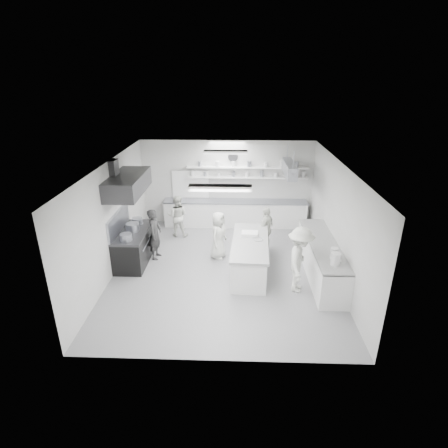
{
  "coord_description": "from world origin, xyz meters",
  "views": [
    {
      "loc": [
        0.33,
        -8.9,
        5.11
      ],
      "look_at": [
        -0.01,
        0.6,
        1.13
      ],
      "focal_mm": 29.06,
      "sensor_mm": 36.0,
      "label": 1
    }
  ],
  "objects_px": {
    "right_counter": "(322,260)",
    "cook_stove": "(155,234)",
    "prep_island": "(250,257)",
    "stove": "(134,247)",
    "cook_back": "(177,216)",
    "back_counter": "(235,213)"
  },
  "relations": [
    {
      "from": "back_counter",
      "to": "cook_stove",
      "type": "relative_size",
      "value": 3.28
    },
    {
      "from": "stove",
      "to": "back_counter",
      "type": "height_order",
      "value": "back_counter"
    },
    {
      "from": "prep_island",
      "to": "stove",
      "type": "bearing_deg",
      "value": 175.1
    },
    {
      "from": "stove",
      "to": "back_counter",
      "type": "bearing_deg",
      "value": 43.99
    },
    {
      "from": "prep_island",
      "to": "cook_back",
      "type": "height_order",
      "value": "cook_back"
    },
    {
      "from": "back_counter",
      "to": "prep_island",
      "type": "distance_m",
      "value": 3.31
    },
    {
      "from": "right_counter",
      "to": "cook_stove",
      "type": "distance_m",
      "value": 4.76
    },
    {
      "from": "back_counter",
      "to": "cook_stove",
      "type": "distance_m",
      "value": 3.47
    },
    {
      "from": "back_counter",
      "to": "cook_back",
      "type": "bearing_deg",
      "value": -153.84
    },
    {
      "from": "right_counter",
      "to": "cook_back",
      "type": "bearing_deg",
      "value": 150.1
    },
    {
      "from": "stove",
      "to": "cook_stove",
      "type": "distance_m",
      "value": 0.7
    },
    {
      "from": "right_counter",
      "to": "stove",
      "type": "bearing_deg",
      "value": 173.48
    },
    {
      "from": "stove",
      "to": "cook_back",
      "type": "distance_m",
      "value": 2.11
    },
    {
      "from": "back_counter",
      "to": "right_counter",
      "type": "height_order",
      "value": "right_counter"
    },
    {
      "from": "stove",
      "to": "cook_back",
      "type": "bearing_deg",
      "value": 62.2
    },
    {
      "from": "stove",
      "to": "cook_stove",
      "type": "relative_size",
      "value": 1.18
    },
    {
      "from": "prep_island",
      "to": "back_counter",
      "type": "bearing_deg",
      "value": 100.63
    },
    {
      "from": "stove",
      "to": "back_counter",
      "type": "xyz_separation_m",
      "value": [
        2.9,
        2.8,
        0.01
      ]
    },
    {
      "from": "stove",
      "to": "cook_stove",
      "type": "bearing_deg",
      "value": 23.33
    },
    {
      "from": "right_counter",
      "to": "prep_island",
      "type": "relative_size",
      "value": 1.39
    },
    {
      "from": "right_counter",
      "to": "cook_stove",
      "type": "relative_size",
      "value": 2.16
    },
    {
      "from": "back_counter",
      "to": "cook_stove",
      "type": "xyz_separation_m",
      "value": [
        -2.33,
        -2.55,
        0.3
      ]
    }
  ]
}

